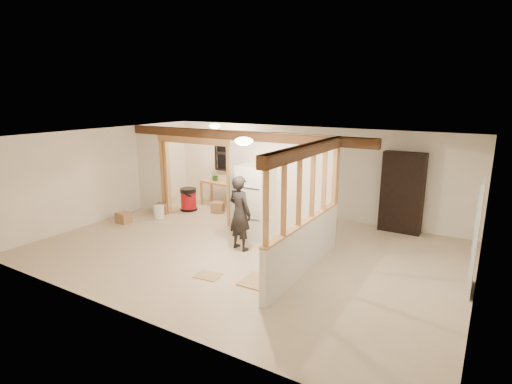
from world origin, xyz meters
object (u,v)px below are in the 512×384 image
Objects in this scene: woman at (240,213)px; bookshelf at (402,193)px; shop_vac at (188,199)px; refrigerator at (256,202)px; work_table at (221,193)px.

woman is 4.14m from bookshelf.
woman reaches higher than shop_vac.
shop_vac is at bearing 161.94° from refrigerator.
refrigerator is 1.05× the size of woman.
bookshelf is at bearing 12.42° from shop_vac.
work_table is at bearing -34.24° from woman.
bookshelf is at bearing 9.97° from work_table.
bookshelf reaches higher than shop_vac.
work_table is (-2.40, 1.88, -0.50)m from refrigerator.
refrigerator is 3.64m from bookshelf.
bookshelf is at bearing 37.70° from refrigerator.
bookshelf reaches higher than woman.
woman is 1.37× the size of work_table.
work_table is at bearing 61.04° from shop_vac.
woman is at bearing -83.60° from refrigerator.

